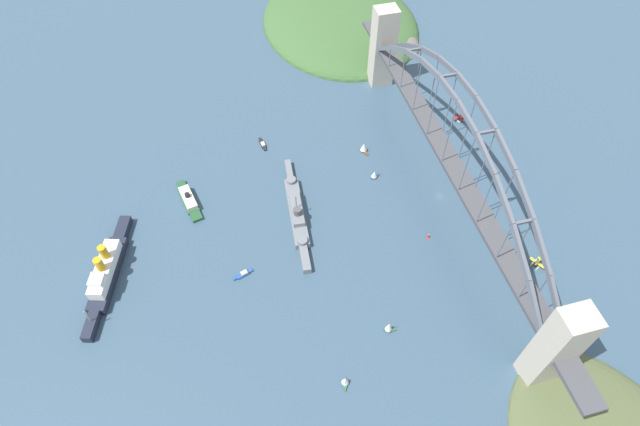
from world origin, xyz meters
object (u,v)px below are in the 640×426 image
at_px(ocean_liner, 107,271).
at_px(naval_cruiser, 297,212).
at_px(seaplane_taxiing_near_bridge, 460,118).
at_px(small_boat_5, 374,174).
at_px(harbor_ferry_steamer, 189,200).
at_px(small_boat_3, 263,144).
at_px(harbor_arch_bridge, 450,159).
at_px(seaplane_second_in_formation, 537,263).
at_px(small_boat_0, 364,147).
at_px(small_boat_1, 345,381).
at_px(channel_marker_buoy, 429,236).
at_px(small_boat_4, 243,274).
at_px(small_boat_2, 389,327).

xyz_separation_m(ocean_liner, naval_cruiser, (15.31, -112.29, -2.51)).
bearing_deg(seaplane_taxiing_near_bridge, small_boat_5, 115.74).
distance_m(harbor_ferry_steamer, small_boat_3, 66.34).
height_order(harbor_arch_bridge, small_boat_3, harbor_arch_bridge).
height_order(harbor_ferry_steamer, seaplane_second_in_formation, harbor_ferry_steamer).
height_order(harbor_arch_bridge, small_boat_5, harbor_arch_bridge).
relative_size(small_boat_0, small_boat_1, 1.20).
height_order(naval_cruiser, channel_marker_buoy, naval_cruiser).
bearing_deg(small_boat_4, small_boat_2, -127.93).
xyz_separation_m(naval_cruiser, seaplane_taxiing_near_bridge, (54.60, -132.86, -1.15)).
xyz_separation_m(seaplane_taxiing_near_bridge, small_boat_4, (-88.31, 171.91, -1.12)).
bearing_deg(channel_marker_buoy, small_boat_5, 16.76).
bearing_deg(harbor_arch_bridge, small_boat_3, 53.69).
distance_m(harbor_arch_bridge, channel_marker_buoy, 46.99).
height_order(seaplane_taxiing_near_bridge, small_boat_5, small_boat_5).
bearing_deg(seaplane_taxiing_near_bridge, ocean_liner, 105.92).
bearing_deg(small_boat_2, naval_cruiser, 18.46).
xyz_separation_m(harbor_arch_bridge, small_boat_2, (-78.73, 62.56, -29.46)).
xyz_separation_m(harbor_ferry_steamer, seaplane_taxiing_near_bridge, (26.96, -195.82, -0.39)).
xyz_separation_m(seaplane_second_in_formation, small_boat_1, (-37.66, 125.63, 1.36)).
xyz_separation_m(harbor_arch_bridge, small_boat_1, (-100.03, 92.68, -30.15)).
xyz_separation_m(small_boat_1, small_boat_4, (74.28, 37.87, -2.43)).
xyz_separation_m(small_boat_2, small_boat_5, (104.22, -27.04, -0.83)).
xyz_separation_m(harbor_arch_bridge, small_boat_5, (25.49, 35.52, -30.29)).
height_order(harbor_arch_bridge, seaplane_second_in_formation, harbor_arch_bridge).
bearing_deg(naval_cruiser, small_boat_3, 7.47).
relative_size(small_boat_4, channel_marker_buoy, 4.39).
bearing_deg(small_boat_0, channel_marker_buoy, -168.77).
bearing_deg(small_boat_0, small_boat_3, 70.18).
distance_m(ocean_liner, seaplane_taxiing_near_bridge, 254.95).
bearing_deg(harbor_ferry_steamer, small_boat_4, -158.70).
height_order(ocean_liner, small_boat_2, ocean_liner).
xyz_separation_m(ocean_liner, small_boat_4, (-18.39, -73.25, -4.78)).
relative_size(harbor_arch_bridge, seaplane_taxiing_near_bridge, 26.10).
bearing_deg(small_boat_1, harbor_ferry_steamer, 24.49).
distance_m(harbor_arch_bridge, harbor_ferry_steamer, 161.53).
xyz_separation_m(naval_cruiser, small_boat_5, (17.54, -55.98, 0.02)).
bearing_deg(small_boat_4, small_boat_1, -152.99).
bearing_deg(seaplane_second_in_formation, small_boat_4, 77.38).
height_order(small_boat_4, channel_marker_buoy, channel_marker_buoy).
xyz_separation_m(harbor_ferry_steamer, small_boat_0, (14.49, -119.56, 1.54)).
height_order(harbor_arch_bridge, seaplane_taxiing_near_bridge, harbor_arch_bridge).
relative_size(small_boat_4, small_boat_5, 1.75).
bearing_deg(seaplane_second_in_formation, small_boat_1, 106.69).
height_order(harbor_ferry_steamer, small_boat_4, harbor_ferry_steamer).
height_order(naval_cruiser, small_boat_1, naval_cruiser).
bearing_deg(small_boat_1, seaplane_taxiing_near_bridge, -39.50).
distance_m(harbor_ferry_steamer, small_boat_0, 120.45).
bearing_deg(harbor_arch_bridge, channel_marker_buoy, 145.40).
relative_size(ocean_liner, seaplane_second_in_formation, 8.58).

